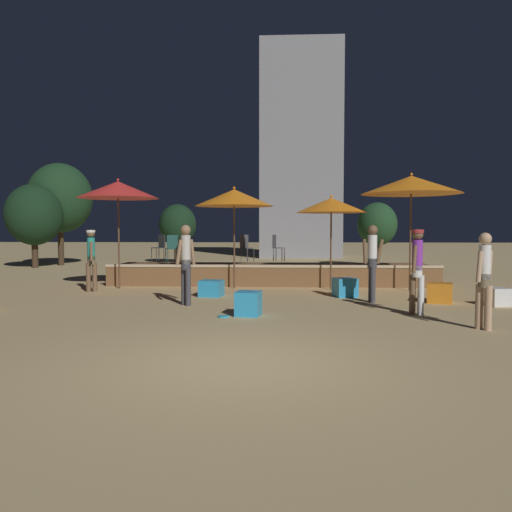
% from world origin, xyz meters
% --- Properties ---
extents(ground_plane, '(120.00, 120.00, 0.00)m').
position_xyz_m(ground_plane, '(0.00, 0.00, 0.00)').
color(ground_plane, tan).
extents(wooden_deck, '(10.30, 2.35, 0.68)m').
position_xyz_m(wooden_deck, '(0.28, 9.83, 0.30)').
color(wooden_deck, brown).
rests_on(wooden_deck, ground).
extents(patio_umbrella_0, '(2.34, 2.34, 3.03)m').
position_xyz_m(patio_umbrella_0, '(-0.83, 8.32, 2.70)').
color(patio_umbrella_0, brown).
rests_on(patio_umbrella_0, ground).
extents(patio_umbrella_1, '(2.05, 2.05, 2.77)m').
position_xyz_m(patio_umbrella_1, '(2.02, 8.20, 2.47)').
color(patio_umbrella_1, brown).
rests_on(patio_umbrella_1, ground).
extents(patio_umbrella_2, '(2.40, 2.40, 3.27)m').
position_xyz_m(patio_umbrella_2, '(-4.27, 8.15, 2.94)').
color(patio_umbrella_2, brown).
rests_on(patio_umbrella_2, ground).
extents(patio_umbrella_3, '(2.85, 2.85, 3.38)m').
position_xyz_m(patio_umbrella_3, '(4.29, 8.11, 3.04)').
color(patio_umbrella_3, brown).
rests_on(patio_umbrella_3, ground).
extents(cube_seat_1, '(0.65, 0.65, 0.42)m').
position_xyz_m(cube_seat_1, '(-1.28, 6.55, 0.21)').
color(cube_seat_1, '#2D9EDB').
rests_on(cube_seat_1, ground).
extents(cube_seat_2, '(0.72, 0.72, 0.48)m').
position_xyz_m(cube_seat_2, '(4.39, 5.66, 0.24)').
color(cube_seat_2, orange).
rests_on(cube_seat_2, ground).
extents(cube_seat_3, '(0.56, 0.56, 0.50)m').
position_xyz_m(cube_seat_3, '(-0.11, 3.64, 0.25)').
color(cube_seat_3, '#2D9EDB').
rests_on(cube_seat_3, ground).
extents(cube_seat_4, '(0.66, 0.66, 0.49)m').
position_xyz_m(cube_seat_4, '(2.24, 6.64, 0.24)').
color(cube_seat_4, '#2D9EDB').
rests_on(cube_seat_4, ground).
extents(cube_seat_5, '(0.53, 0.53, 0.42)m').
position_xyz_m(cube_seat_5, '(5.57, 5.24, 0.21)').
color(cube_seat_5, white).
rests_on(cube_seat_5, ground).
extents(person_0, '(0.29, 0.55, 1.76)m').
position_xyz_m(person_0, '(-4.79, 7.30, 1.00)').
color(person_0, brown).
rests_on(person_0, ground).
extents(person_1, '(0.52, 0.31, 1.87)m').
position_xyz_m(person_1, '(2.76, 5.65, 1.05)').
color(person_1, '#3F3F47').
rests_on(person_1, ground).
extents(person_2, '(0.36, 0.49, 1.77)m').
position_xyz_m(person_2, '(3.37, 3.95, 1.01)').
color(person_2, brown).
rests_on(person_2, ground).
extents(person_3, '(0.41, 0.36, 1.71)m').
position_xyz_m(person_3, '(4.12, 2.42, 0.93)').
color(person_3, tan).
rests_on(person_3, ground).
extents(person_4, '(0.44, 0.42, 1.87)m').
position_xyz_m(person_4, '(-1.65, 4.96, 1.05)').
color(person_4, '#3F3F47').
rests_on(person_4, ground).
extents(bistro_chair_0, '(0.48, 0.48, 0.90)m').
position_xyz_m(bistro_chair_0, '(-0.62, 10.21, 1.23)').
color(bistro_chair_0, '#47474C').
rests_on(bistro_chair_0, wooden_deck).
extents(bistro_chair_1, '(0.46, 0.46, 0.90)m').
position_xyz_m(bistro_chair_1, '(-3.00, 9.61, 1.23)').
color(bistro_chair_1, '#1E4C47').
rests_on(bistro_chair_1, wooden_deck).
extents(bistro_chair_2, '(0.48, 0.48, 0.90)m').
position_xyz_m(bistro_chair_2, '(-3.62, 10.53, 1.23)').
color(bistro_chair_2, '#2D3338').
rests_on(bistro_chair_2, wooden_deck).
extents(bistro_chair_3, '(0.43, 0.42, 0.90)m').
position_xyz_m(bistro_chair_3, '(0.41, 10.51, 1.23)').
color(bistro_chair_3, '#47474C').
rests_on(bistro_chair_3, wooden_deck).
extents(frisbee_disc, '(0.24, 0.24, 0.03)m').
position_xyz_m(frisbee_disc, '(-0.60, 3.42, 0.02)').
color(frisbee_disc, '#33B2D8').
rests_on(frisbee_disc, ground).
extents(background_tree_0, '(3.07, 3.07, 4.97)m').
position_xyz_m(background_tree_0, '(-10.18, 17.38, 3.27)').
color(background_tree_0, '#3D2B1C').
rests_on(background_tree_0, ground).
extents(background_tree_1, '(2.53, 2.53, 3.82)m').
position_xyz_m(background_tree_1, '(-10.69, 15.79, 2.42)').
color(background_tree_1, '#3D2B1C').
rests_on(background_tree_1, ground).
extents(background_tree_2, '(1.87, 1.87, 3.03)m').
position_xyz_m(background_tree_2, '(5.12, 17.41, 1.99)').
color(background_tree_2, '#3D2B1C').
rests_on(background_tree_2, ground).
extents(background_tree_3, '(1.90, 1.90, 3.06)m').
position_xyz_m(background_tree_3, '(-4.77, 19.10, 2.00)').
color(background_tree_3, '#3D2B1C').
rests_on(background_tree_3, ground).
extents(distant_building, '(5.04, 3.50, 13.23)m').
position_xyz_m(distant_building, '(1.79, 25.38, 6.61)').
color(distant_building, gray).
rests_on(distant_building, ground).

